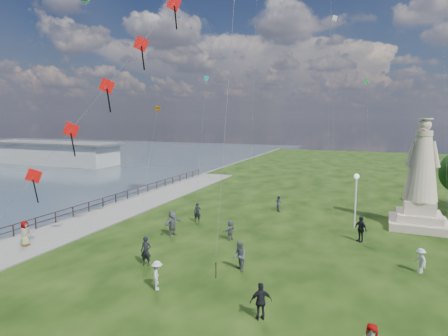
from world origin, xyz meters
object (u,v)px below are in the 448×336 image
at_px(statue, 421,187).
at_px(person_3, 261,301).
at_px(person_5, 173,223).
at_px(person_8, 420,261).
at_px(person_11, 230,230).
at_px(person_1, 240,256).
at_px(person_7, 279,203).
at_px(person_0, 146,251).
at_px(person_2, 157,275).
at_px(lamppost, 356,189).
at_px(pier_pavilion, 52,153).
at_px(person_10, 25,235).
at_px(person_9, 361,229).
at_px(person_6, 197,212).

distance_m(statue, person_3, 20.13).
distance_m(person_5, person_8, 16.68).
bearing_deg(person_5, person_11, -66.74).
distance_m(person_1, person_7, 14.80).
xyz_separation_m(person_0, person_2, (2.35, -2.54, -0.13)).
relative_size(statue, person_5, 4.54).
relative_size(statue, lamppost, 1.99).
height_order(pier_pavilion, person_2, pier_pavilion).
relative_size(person_5, person_10, 1.11).
bearing_deg(lamppost, person_7, 155.07).
xyz_separation_m(pier_pavilion, person_10, (38.31, -39.18, -0.96)).
xyz_separation_m(pier_pavilion, person_11, (50.90, -32.52, -1.12)).
bearing_deg(person_8, person_3, -67.90).
bearing_deg(person_10, person_9, -74.02).
bearing_deg(person_0, pier_pavilion, 131.95).
xyz_separation_m(person_7, person_8, (10.92, -11.21, -0.03)).
distance_m(person_5, person_9, 13.80).
xyz_separation_m(statue, person_2, (-13.83, -17.47, -2.57)).
height_order(person_0, person_10, person_0).
relative_size(statue, person_2, 5.76).
distance_m(lamppost, person_0, 17.29).
bearing_deg(person_1, statue, 101.06).
distance_m(pier_pavilion, person_6, 54.96).
bearing_deg(person_8, person_11, -123.88).
height_order(person_7, person_10, person_10).
xyz_separation_m(person_8, person_9, (-3.39, 4.57, 0.21)).
bearing_deg(person_7, lamppost, -153.27).
relative_size(person_6, person_11, 1.14).
bearing_deg(person_11, person_0, -12.16).
relative_size(person_10, person_11, 1.21).
relative_size(person_3, person_9, 0.91).
bearing_deg(lamppost, person_10, -147.81).
bearing_deg(person_7, person_6, 100.12).
distance_m(person_6, person_10, 13.05).
bearing_deg(person_3, person_8, -160.87).
xyz_separation_m(statue, person_8, (-0.89, -10.07, -2.61)).
bearing_deg(person_5, person_9, -59.58).
bearing_deg(person_6, person_1, -65.23).
height_order(pier_pavilion, lamppost, lamppost).
height_order(statue, person_6, statue).
height_order(person_2, person_9, person_9).
relative_size(person_6, person_8, 1.14).
bearing_deg(person_3, person_7, -108.95).
xyz_separation_m(person_2, person_3, (5.82, -0.83, 0.08)).
xyz_separation_m(pier_pavilion, person_2, (50.20, -41.39, -1.07)).
relative_size(lamppost, person_9, 2.37).
bearing_deg(person_8, pier_pavilion, -145.32).
bearing_deg(person_8, person_2, -87.27).
xyz_separation_m(statue, person_11, (-13.13, -8.60, -2.62)).
distance_m(person_6, person_7, 8.47).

